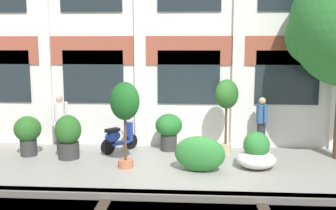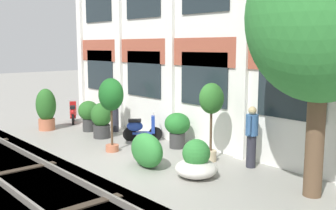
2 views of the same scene
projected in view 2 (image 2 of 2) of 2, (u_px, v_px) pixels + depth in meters
The scene contains 16 objects.
ground_plane at pixel (144, 163), 11.17m from camera, with size 80.00×80.00×0.00m, color gray.
apartment_facade at pixel (210, 36), 12.38m from camera, with size 15.82×0.64×7.20m.
rail_tracks at pixel (45, 193), 9.26m from camera, with size 23.46×2.80×0.43m.
broadleaf_tree at pixel (322, 22), 8.16m from camera, with size 3.33×3.17×5.69m.
potted_plant_fluted_column at pixel (177, 127), 12.72m from camera, with size 0.83×0.83×1.15m.
potted_plant_glazed_jar at pixel (101, 119), 14.11m from camera, with size 0.76×0.76×1.28m.
potted_plant_terracotta_small at pixel (211, 103), 11.08m from camera, with size 0.70×0.70×2.26m.
potted_plant_wide_bowl at pixel (196, 162), 9.89m from camera, with size 1.07×1.07×0.98m.
potted_plant_tall_urn at pixel (111, 98), 12.14m from camera, with size 0.78×0.78×2.31m.
potted_plant_stone_basin at pixel (89, 113), 15.22m from camera, with size 0.79×0.79×1.19m.
potted_plant_ribbed_drum at pixel (46, 107), 15.42m from camera, with size 0.78×0.78×1.64m.
scooter_near_curb at pixel (141, 128), 13.70m from camera, with size 0.96×1.11×0.98m.
scooter_second_parked at pixel (73, 113), 16.87m from camera, with size 1.25×0.79×0.98m.
resident_by_doorway at pixel (252, 135), 10.63m from camera, with size 0.34×0.51×1.69m.
resident_watching_tracks at pixel (115, 108), 15.13m from camera, with size 0.42×0.38×1.72m.
topiary_hedge at pixel (147, 150), 10.75m from camera, with size 1.33×0.70×0.93m, color #2D7A33.
Camera 2 is at (8.56, -6.63, 3.30)m, focal length 42.00 mm.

